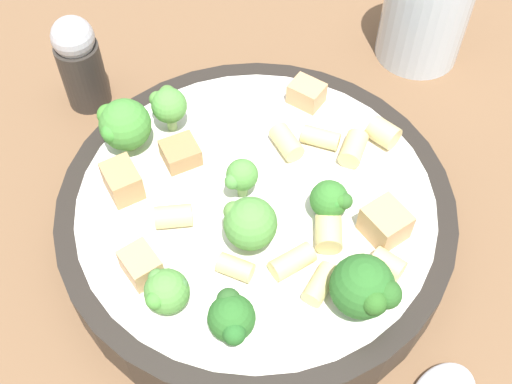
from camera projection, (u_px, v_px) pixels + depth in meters
name	position (u px, v px, depth m)	size (l,w,h in m)	color
ground_plane	(256.00, 232.00, 0.48)	(2.00, 2.00, 0.00)	brown
pasta_bowl	(256.00, 214.00, 0.46)	(0.28, 0.28, 0.04)	#28231E
broccoli_floret_0	(365.00, 288.00, 0.38)	(0.04, 0.04, 0.04)	#9EC175
broccoli_floret_1	(240.00, 177.00, 0.44)	(0.02, 0.02, 0.03)	#84AD60
broccoli_floret_2	(231.00, 317.00, 0.38)	(0.03, 0.03, 0.03)	#9EC175
broccoli_floret_3	(124.00, 125.00, 0.46)	(0.04, 0.04, 0.04)	#93B766
broccoli_floret_4	(250.00, 223.00, 0.41)	(0.03, 0.04, 0.04)	#84AD60
broccoli_floret_5	(168.00, 105.00, 0.47)	(0.03, 0.03, 0.04)	#9EC175
broccoli_floret_6	(331.00, 200.00, 0.43)	(0.03, 0.03, 0.03)	#84AD60
broccoli_floret_7	(166.00, 291.00, 0.39)	(0.03, 0.03, 0.03)	#9EC175
rigatoni_0	(326.00, 235.00, 0.42)	(0.02, 0.02, 0.02)	#E0C67F
rigatoni_1	(174.00, 216.00, 0.43)	(0.02, 0.02, 0.03)	#E0C67F
rigatoni_2	(321.00, 138.00, 0.48)	(0.01, 0.01, 0.03)	#E0C67F
rigatoni_3	(292.00, 261.00, 0.41)	(0.01, 0.01, 0.03)	#E0C67F
rigatoni_4	(385.00, 269.00, 0.41)	(0.02, 0.02, 0.02)	#E0C67F
rigatoni_5	(383.00, 133.00, 0.48)	(0.02, 0.02, 0.02)	#E0C67F
rigatoni_6	(321.00, 284.00, 0.40)	(0.01, 0.01, 0.03)	#E0C67F
rigatoni_7	(287.00, 142.00, 0.47)	(0.02, 0.02, 0.03)	#E0C67F
rigatoni_8	(235.00, 267.00, 0.41)	(0.01, 0.01, 0.02)	#E0C67F
rigatoni_9	(353.00, 149.00, 0.47)	(0.02, 0.02, 0.03)	#E0C67F
chicken_chunk_0	(307.00, 94.00, 0.50)	(0.03, 0.02, 0.02)	tan
chicken_chunk_1	(184.00, 150.00, 0.47)	(0.03, 0.02, 0.01)	#A87A4C
chicken_chunk_2	(385.00, 223.00, 0.43)	(0.03, 0.03, 0.02)	tan
chicken_chunk_3	(122.00, 181.00, 0.45)	(0.03, 0.02, 0.02)	tan
chicken_chunk_4	(141.00, 265.00, 0.41)	(0.02, 0.02, 0.02)	tan
drinking_glass	(425.00, 15.00, 0.57)	(0.08, 0.08, 0.10)	silver
pepper_shaker	(80.00, 62.00, 0.53)	(0.04, 0.04, 0.09)	#332D28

